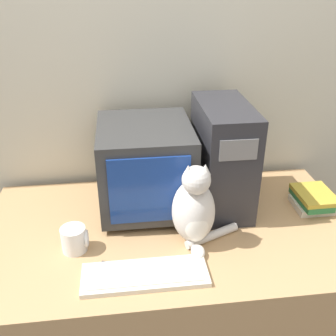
% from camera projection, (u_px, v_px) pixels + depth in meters
% --- Properties ---
extents(wall_back, '(7.00, 0.05, 2.50)m').
position_uv_depth(wall_back, '(158.00, 77.00, 1.83)').
color(wall_back, beige).
rests_on(wall_back, ground_plane).
extents(desk, '(1.54, 0.86, 0.75)m').
position_uv_depth(desk, '(171.00, 294.00, 1.80)').
color(desk, tan).
rests_on(desk, ground_plane).
extents(crt_monitor, '(0.39, 0.44, 0.38)m').
position_uv_depth(crt_monitor, '(146.00, 166.00, 1.69)').
color(crt_monitor, '#333333').
rests_on(crt_monitor, desk).
extents(computer_tower, '(0.21, 0.42, 0.46)m').
position_uv_depth(computer_tower, '(222.00, 156.00, 1.70)').
color(computer_tower, '#28282D').
rests_on(computer_tower, desk).
extents(keyboard, '(0.44, 0.16, 0.02)m').
position_uv_depth(keyboard, '(145.00, 275.00, 1.37)').
color(keyboard, silver).
rests_on(keyboard, desk).
extents(cat, '(0.27, 0.24, 0.34)m').
position_uv_depth(cat, '(194.00, 209.00, 1.49)').
color(cat, silver).
rests_on(cat, desk).
extents(book_stack, '(0.17, 0.20, 0.08)m').
position_uv_depth(book_stack, '(312.00, 200.00, 1.74)').
color(book_stack, beige).
rests_on(book_stack, desk).
extents(pen, '(0.14, 0.04, 0.01)m').
position_uv_depth(pen, '(121.00, 264.00, 1.43)').
color(pen, black).
rests_on(pen, desk).
extents(mug, '(0.10, 0.09, 0.10)m').
position_uv_depth(mug, '(75.00, 239.00, 1.48)').
color(mug, white).
rests_on(mug, desk).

